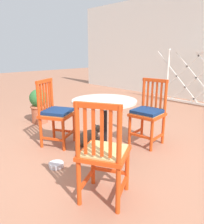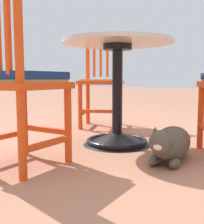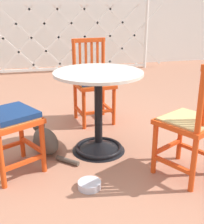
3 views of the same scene
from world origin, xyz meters
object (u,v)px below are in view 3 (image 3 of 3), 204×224
Objects in this scene: orange_chair_near_fence at (93,83)px; orange_chair_facing_out at (7,119)px; cafe_table at (98,121)px; orange_chair_by_planter at (192,123)px; tabby_cat at (45,139)px; pet_water_bowl at (89,185)px.

orange_chair_near_fence is 1.00× the size of orange_chair_facing_out.
orange_chair_by_planter is (0.58, -0.57, 0.15)m from cafe_table.
orange_chair_by_planter is at bearing -70.25° from orange_chair_near_fence.
orange_chair_near_fence and orange_chair_facing_out have the same top height.
tabby_cat is at bearing -134.80° from orange_chair_near_fence.
orange_chair_facing_out reaches higher than cafe_table.
orange_chair_near_fence is 5.36× the size of pet_water_bowl.
tabby_cat is (0.28, 0.35, -0.35)m from orange_chair_facing_out.
tabby_cat is 4.04× the size of pet_water_bowl.
orange_chair_near_fence is 1.41m from pet_water_bowl.
tabby_cat reaches higher than pet_water_bowl.
orange_chair_facing_out is at bearing 146.33° from pet_water_bowl.
orange_chair_facing_out is 0.79m from pet_water_bowl.
cafe_table is at bearing 14.88° from orange_chair_facing_out.
orange_chair_near_fence is (0.11, 0.74, 0.16)m from cafe_table.
pet_water_bowl is at bearing -33.67° from orange_chair_facing_out.
cafe_table is at bearing 135.48° from orange_chair_by_planter.
orange_chair_near_fence is 1.33× the size of tabby_cat.
orange_chair_near_fence reaches higher than tabby_cat.
orange_chair_facing_out reaches higher than tabby_cat.
orange_chair_by_planter is (1.33, -0.37, -0.01)m from orange_chair_facing_out.
orange_chair_facing_out reaches higher than pet_water_bowl.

